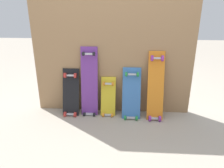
# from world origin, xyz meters

# --- Properties ---
(ground_plane) EXTENTS (12.00, 12.00, 0.00)m
(ground_plane) POSITION_xyz_m (0.00, 0.00, 0.00)
(ground_plane) COLOR #A89E8E
(plywood_wall_panel) EXTENTS (2.09, 0.04, 1.67)m
(plywood_wall_panel) POSITION_xyz_m (0.00, 0.07, 0.83)
(plywood_wall_panel) COLOR #99724C
(plywood_wall_panel) RESTS_ON ground
(skateboard_black) EXTENTS (0.22, 0.25, 0.68)m
(skateboard_black) POSITION_xyz_m (-0.56, -0.06, 0.27)
(skateboard_black) COLOR black
(skateboard_black) RESTS_ON ground
(skateboard_purple) EXTENTS (0.22, 0.21, 0.98)m
(skateboard_purple) POSITION_xyz_m (-0.30, -0.04, 0.42)
(skateboard_purple) COLOR #6B338C
(skateboard_purple) RESTS_ON ground
(skateboard_yellow) EXTENTS (0.20, 0.21, 0.58)m
(skateboard_yellow) POSITION_xyz_m (-0.05, -0.05, 0.22)
(skateboard_yellow) COLOR gold
(skateboard_yellow) RESTS_ON ground
(skateboard_blue) EXTENTS (0.24, 0.28, 0.72)m
(skateboard_blue) POSITION_xyz_m (0.26, -0.08, 0.29)
(skateboard_blue) COLOR #386BAD
(skateboard_blue) RESTS_ON ground
(skateboard_orange) EXTENTS (0.21, 0.30, 0.93)m
(skateboard_orange) POSITION_xyz_m (0.56, -0.08, 0.40)
(skateboard_orange) COLOR orange
(skateboard_orange) RESTS_ON ground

